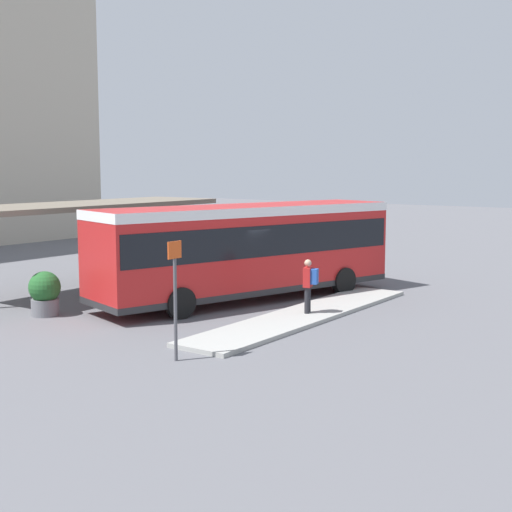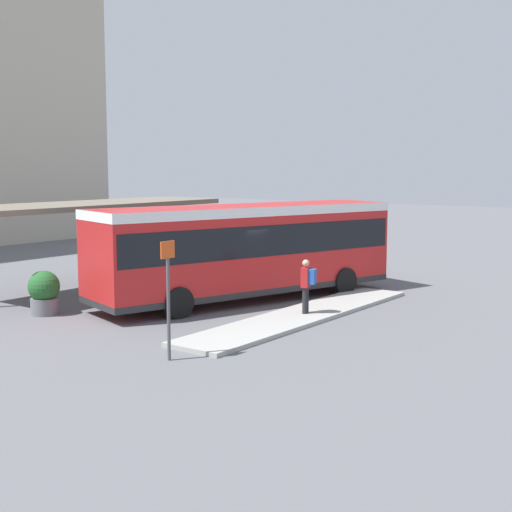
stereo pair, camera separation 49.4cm
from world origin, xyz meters
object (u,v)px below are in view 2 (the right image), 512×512
object	(u,v)px
pedestrian_waiting	(307,283)
bicycle_white	(323,260)
city_bus	(247,245)
platform_sign	(168,295)
bicycle_green	(340,259)
potted_planter_near_shelter	(44,292)
bicycle_black	(355,261)

from	to	relation	value
pedestrian_waiting	bicycle_white	size ratio (longest dim) A/B	0.99
bicycle_white	pedestrian_waiting	bearing A→B (deg)	112.33
city_bus	platform_sign	distance (m)	7.81
pedestrian_waiting	bicycle_green	bearing A→B (deg)	-83.56
platform_sign	bicycle_white	bearing A→B (deg)	18.48
bicycle_green	pedestrian_waiting	bearing A→B (deg)	110.20
potted_planter_near_shelter	platform_sign	distance (m)	6.86
city_bus	bicycle_white	distance (m)	8.59
potted_planter_near_shelter	platform_sign	bearing A→B (deg)	-102.80
bicycle_white	platform_sign	xyz separation A→B (m)	(-15.35, -5.13, 1.20)
city_bus	bicycle_white	bearing A→B (deg)	30.45
pedestrian_waiting	bicycle_black	size ratio (longest dim) A/B	0.96
city_bus	bicycle_green	distance (m)	8.78
city_bus	bicycle_black	distance (m)	8.76
bicycle_white	platform_sign	size ratio (longest dim) A/B	0.58
pedestrian_waiting	potted_planter_near_shelter	xyz separation A→B (m)	(-4.47, 6.62, -0.35)
potted_planter_near_shelter	platform_sign	world-z (taller)	platform_sign
bicycle_green	bicycle_white	bearing A→B (deg)	21.35
city_bus	bicycle_green	world-z (taller)	city_bus
city_bus	bicycle_black	size ratio (longest dim) A/B	6.62
pedestrian_waiting	bicycle_black	bearing A→B (deg)	-87.12
bicycle_black	bicycle_green	world-z (taller)	bicycle_green
bicycle_white	potted_planter_near_shelter	distance (m)	13.93
pedestrian_waiting	bicycle_white	xyz separation A→B (m)	(9.38, 5.12, -0.69)
bicycle_black	bicycle_white	bearing A→B (deg)	-158.84
bicycle_black	platform_sign	bearing A→B (deg)	-71.01
bicycle_white	platform_sign	bearing A→B (deg)	102.18
potted_planter_near_shelter	bicycle_white	bearing A→B (deg)	-6.19
bicycle_black	bicycle_white	world-z (taller)	bicycle_black
city_bus	bicycle_black	bearing A→B (deg)	20.93
bicycle_black	city_bus	bearing A→B (deg)	-80.51
bicycle_black	potted_planter_near_shelter	size ratio (longest dim) A/B	1.25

